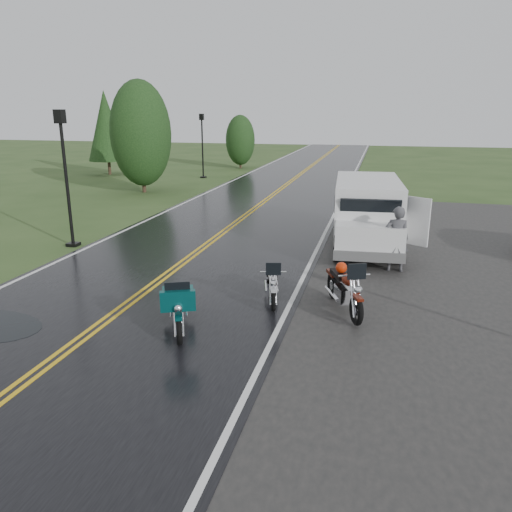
% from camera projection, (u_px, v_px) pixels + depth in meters
% --- Properties ---
extents(ground, '(120.00, 120.00, 0.00)m').
position_uv_depth(ground, '(119.00, 312.00, 11.61)').
color(ground, '#2D471E').
rests_on(ground, ground).
extents(road, '(8.00, 100.00, 0.04)m').
position_uv_depth(road, '(237.00, 222.00, 20.92)').
color(road, black).
rests_on(road, ground).
extents(motorcycle_red, '(1.62, 2.40, 1.33)m').
position_uv_depth(motorcycle_red, '(357.00, 299.00, 10.63)').
color(motorcycle_red, '#501409').
rests_on(motorcycle_red, ground).
extents(motorcycle_teal, '(1.57, 2.29, 1.27)m').
position_uv_depth(motorcycle_teal, '(179.00, 317.00, 9.74)').
color(motorcycle_teal, '#053C3C').
rests_on(motorcycle_teal, ground).
extents(motorcycle_silver, '(1.15, 2.02, 1.13)m').
position_uv_depth(motorcycle_silver, '(273.00, 291.00, 11.39)').
color(motorcycle_silver, '#ACAEB4').
rests_on(motorcycle_silver, ground).
extents(van_white, '(2.62, 6.04, 2.32)m').
position_uv_depth(van_white, '(339.00, 225.00, 15.21)').
color(van_white, silver).
rests_on(van_white, ground).
extents(person_at_van, '(0.73, 0.51, 1.90)m').
position_uv_depth(person_at_van, '(396.00, 240.00, 14.29)').
color(person_at_van, '#46464A').
rests_on(person_at_van, ground).
extents(lamp_post_near_left, '(0.39, 0.39, 4.61)m').
position_uv_depth(lamp_post_near_left, '(66.00, 179.00, 16.67)').
color(lamp_post_near_left, black).
rests_on(lamp_post_near_left, ground).
extents(lamp_post_far_left, '(0.37, 0.37, 4.36)m').
position_uv_depth(lamp_post_far_left, '(202.00, 146.00, 34.16)').
color(lamp_post_far_left, black).
rests_on(lamp_post_far_left, ground).
extents(tree_left_mid, '(3.39, 3.39, 5.29)m').
position_uv_depth(tree_left_mid, '(142.00, 145.00, 27.92)').
color(tree_left_mid, '#1E3D19').
rests_on(tree_left_mid, ground).
extents(tree_left_far, '(2.33, 2.33, 3.59)m').
position_uv_depth(tree_left_far, '(240.00, 146.00, 40.08)').
color(tree_left_far, '#1E3D19').
rests_on(tree_left_far, ground).
extents(pine_left_far, '(2.77, 2.77, 5.77)m').
position_uv_depth(pine_left_far, '(107.00, 134.00, 35.78)').
color(pine_left_far, '#1E3D19').
rests_on(pine_left_far, ground).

